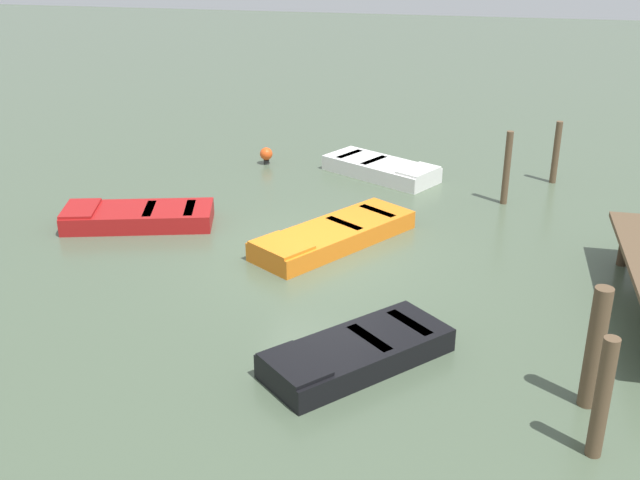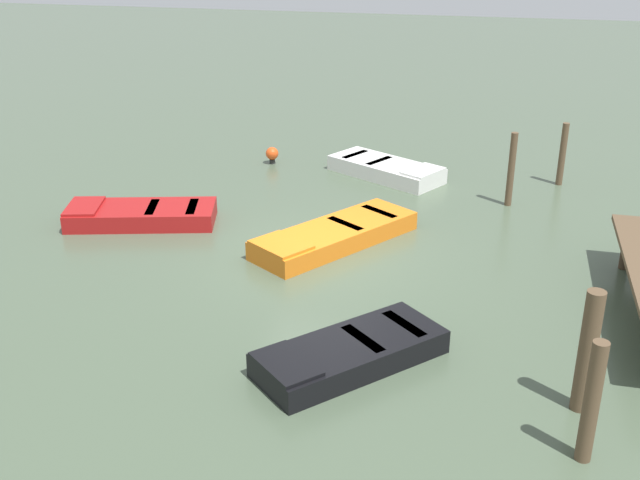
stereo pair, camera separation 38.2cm
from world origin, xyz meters
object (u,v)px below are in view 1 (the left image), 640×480
(mooring_piling_mid_right, at_px, (556,152))
(mooring_piling_center, at_px, (507,168))
(rowboat_black, at_px, (356,352))
(rowboat_white, at_px, (381,168))
(mooring_piling_far_left, at_px, (595,348))
(mooring_piling_near_left, at_px, (602,398))
(rowboat_orange, at_px, (333,235))
(marker_buoy, at_px, (266,154))
(rowboat_red, at_px, (138,216))

(mooring_piling_mid_right, bearing_deg, mooring_piling_center, -34.79)
(rowboat_black, bearing_deg, rowboat_white, -131.88)
(mooring_piling_far_left, xyz_separation_m, mooring_piling_near_left, (1.16, -0.04, -0.06))
(rowboat_orange, xyz_separation_m, mooring_piling_mid_right, (-5.17, 4.95, 0.61))
(rowboat_black, bearing_deg, mooring_piling_far_left, 126.80)
(rowboat_orange, xyz_separation_m, marker_buoy, (-5.20, -2.92, 0.07))
(rowboat_red, bearing_deg, mooring_piling_near_left, 130.79)
(rowboat_black, distance_m, marker_buoy, 10.66)
(rowboat_red, relative_size, mooring_piling_near_left, 1.99)
(rowboat_black, xyz_separation_m, mooring_piling_center, (-7.92, 2.41, 0.70))
(rowboat_orange, distance_m, rowboat_white, 4.80)
(rowboat_red, height_order, rowboat_white, same)
(rowboat_orange, distance_m, marker_buoy, 5.96)
(rowboat_white, height_order, mooring_piling_mid_right, mooring_piling_mid_right)
(rowboat_orange, xyz_separation_m, rowboat_white, (-4.78, 0.42, 0.00))
(mooring_piling_center, xyz_separation_m, marker_buoy, (-1.90, -6.57, -0.63))
(rowboat_orange, height_order, marker_buoy, marker_buoy)
(marker_buoy, bearing_deg, mooring_piling_near_left, 33.78)
(mooring_piling_center, bearing_deg, marker_buoy, -106.11)
(rowboat_white, bearing_deg, mooring_piling_center, 5.29)
(mooring_piling_near_left, bearing_deg, marker_buoy, -146.22)
(mooring_piling_far_left, bearing_deg, rowboat_red, -119.09)
(rowboat_red, xyz_separation_m, mooring_piling_center, (-3.12, 8.25, 0.70))
(rowboat_black, relative_size, mooring_piling_center, 1.70)
(mooring_piling_center, bearing_deg, mooring_piling_far_left, 7.34)
(rowboat_orange, bearing_deg, mooring_piling_mid_right, 170.89)
(rowboat_red, xyz_separation_m, mooring_piling_near_left, (6.34, 9.28, 0.68))
(mooring_piling_near_left, relative_size, marker_buoy, 3.72)
(mooring_piling_mid_right, height_order, marker_buoy, mooring_piling_mid_right)
(rowboat_black, xyz_separation_m, rowboat_orange, (-4.62, -1.24, -0.00))
(rowboat_white, distance_m, marker_buoy, 3.37)
(mooring_piling_center, xyz_separation_m, mooring_piling_mid_right, (-1.87, 1.30, -0.09))
(mooring_piling_mid_right, relative_size, mooring_piling_near_left, 0.93)
(rowboat_red, distance_m, mooring_piling_near_left, 11.26)
(mooring_piling_center, height_order, mooring_piling_near_left, mooring_piling_center)
(mooring_piling_far_left, height_order, mooring_piling_near_left, mooring_piling_far_left)
(rowboat_orange, distance_m, mooring_piling_near_left, 7.77)
(mooring_piling_mid_right, bearing_deg, mooring_piling_near_left, -1.35)
(rowboat_black, xyz_separation_m, marker_buoy, (-9.81, -4.15, 0.07))
(rowboat_black, xyz_separation_m, mooring_piling_far_left, (0.39, 3.48, 0.74))
(rowboat_black, relative_size, mooring_piling_near_left, 1.74)
(mooring_piling_near_left, height_order, marker_buoy, mooring_piling_near_left)
(mooring_piling_far_left, xyz_separation_m, mooring_piling_center, (-8.31, -1.07, -0.04))
(rowboat_orange, relative_size, mooring_piling_mid_right, 2.37)
(rowboat_red, height_order, mooring_piling_near_left, mooring_piling_near_left)
(rowboat_orange, bearing_deg, mooring_piling_far_left, 77.95)
(mooring_piling_center, height_order, mooring_piling_mid_right, mooring_piling_center)
(mooring_piling_center, height_order, marker_buoy, mooring_piling_center)
(mooring_piling_mid_right, distance_m, mooring_piling_near_left, 11.33)
(rowboat_orange, distance_m, mooring_piling_mid_right, 7.18)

